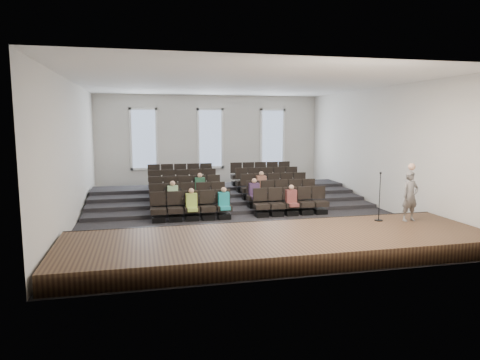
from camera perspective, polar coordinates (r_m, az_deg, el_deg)
name	(u,v)px	position (r m, az deg, el deg)	size (l,w,h in m)	color
ground	(239,214)	(16.74, -0.09, -4.61)	(14.00, 14.00, 0.00)	black
ceiling	(239,83)	(16.41, -0.10, 12.75)	(12.00, 14.00, 0.02)	white
wall_back	(210,142)	(23.27, -4.00, 5.06)	(12.00, 0.04, 5.00)	silver
wall_front	(310,171)	(9.70, 9.28, 1.26)	(12.00, 0.04, 5.00)	silver
wall_left	(72,153)	(16.14, -21.45, 3.37)	(0.04, 14.00, 5.00)	silver
wall_right	(381,148)	(18.68, 18.25, 4.04)	(0.04, 14.00, 5.00)	silver
stage	(281,244)	(11.91, 5.50, -8.52)	(11.80, 3.60, 0.50)	#503822
stage_lip	(263,229)	(13.54, 3.10, -6.50)	(11.80, 0.06, 0.52)	black
risers	(224,196)	(19.74, -2.17, -2.13)	(11.80, 4.80, 0.60)	black
seating_rows	(231,191)	(18.09, -1.19, -1.48)	(6.80, 4.70, 1.67)	black
windows	(210,138)	(23.19, -3.98, 5.55)	(8.44, 0.10, 3.24)	white
audience	(229,193)	(16.80, -1.53, -1.75)	(4.85, 2.64, 1.10)	#A2C14D
speaker	(410,196)	(14.35, 21.74, -2.01)	(0.57, 0.38, 1.57)	#63605E
mic_stand	(379,206)	(14.11, 18.06, -3.35)	(0.26, 0.26, 1.54)	black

